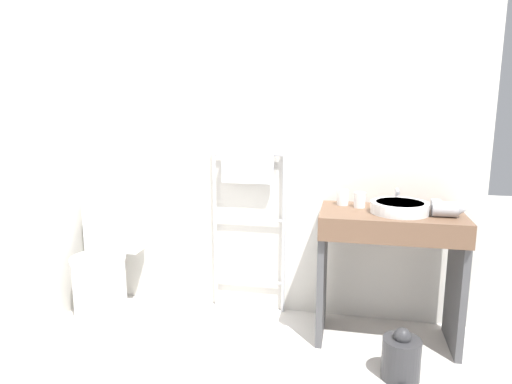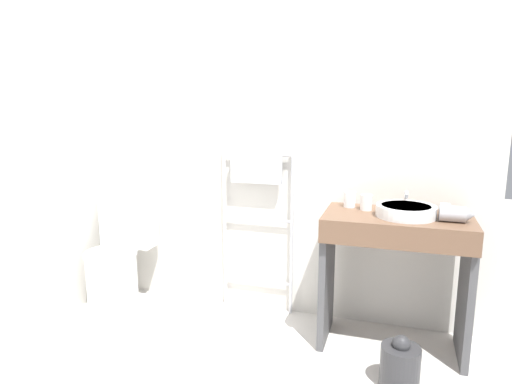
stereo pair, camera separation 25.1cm
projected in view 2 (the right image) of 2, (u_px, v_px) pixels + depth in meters
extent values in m
cube|color=silver|center=(273.00, 144.00, 3.12)|extent=(2.87, 0.12, 2.35)
cube|color=silver|center=(31.00, 148.00, 2.85)|extent=(0.12, 1.97, 2.35)
cylinder|color=white|center=(112.00, 283.00, 3.21)|extent=(0.35, 0.35, 0.42)
cylinder|color=white|center=(110.00, 253.00, 3.17)|extent=(0.36, 0.36, 0.02)
cube|color=white|center=(128.00, 221.00, 3.36)|extent=(0.39, 0.17, 0.37)
cylinder|color=silver|center=(127.00, 195.00, 3.32)|extent=(0.05, 0.05, 0.01)
cylinder|color=silver|center=(225.00, 228.00, 3.25)|extent=(0.02, 0.02, 1.16)
cylinder|color=silver|center=(292.00, 234.00, 3.10)|extent=(0.02, 0.02, 1.16)
cylinder|color=silver|center=(257.00, 281.00, 3.25)|extent=(0.49, 0.02, 0.02)
cylinder|color=silver|center=(257.00, 219.00, 3.16)|extent=(0.49, 0.02, 0.02)
cylinder|color=silver|center=(257.00, 154.00, 3.07)|extent=(0.49, 0.02, 0.02)
cube|color=silver|center=(256.00, 168.00, 3.06)|extent=(0.35, 0.04, 0.20)
cube|color=brown|center=(398.00, 218.00, 2.63)|extent=(0.83, 0.48, 0.03)
cube|color=brown|center=(396.00, 241.00, 2.43)|extent=(0.83, 0.02, 0.10)
cube|color=#4C4C4F|center=(327.00, 277.00, 2.83)|extent=(0.04, 0.41, 0.79)
cube|color=#4C4C4F|center=(466.00, 293.00, 2.59)|extent=(0.04, 0.41, 0.79)
cylinder|color=white|center=(406.00, 211.00, 2.58)|extent=(0.33, 0.33, 0.07)
cylinder|color=silver|center=(406.00, 206.00, 2.58)|extent=(0.27, 0.27, 0.01)
cylinder|color=silver|center=(406.00, 200.00, 2.76)|extent=(0.02, 0.02, 0.11)
cylinder|color=silver|center=(406.00, 195.00, 2.71)|extent=(0.02, 0.09, 0.02)
cylinder|color=white|center=(350.00, 199.00, 2.82)|extent=(0.07, 0.07, 0.10)
cylinder|color=white|center=(366.00, 202.00, 2.74)|extent=(0.07, 0.07, 0.09)
cylinder|color=#B7B7BC|center=(452.00, 214.00, 2.47)|extent=(0.13, 0.09, 0.09)
cone|color=#9C9CA0|center=(471.00, 215.00, 2.44)|extent=(0.05, 0.08, 0.08)
cube|color=#B7B7BC|center=(445.00, 210.00, 2.56)|extent=(0.05, 0.09, 0.06)
cylinder|color=#333335|center=(400.00, 367.00, 2.36)|extent=(0.20, 0.20, 0.23)
sphere|color=#333335|center=(401.00, 344.00, 2.33)|extent=(0.09, 0.09, 0.09)
cube|color=silver|center=(66.00, 341.00, 2.83)|extent=(0.56, 0.36, 0.01)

